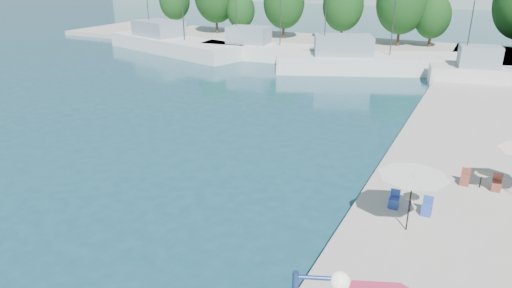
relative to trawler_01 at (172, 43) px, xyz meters
The scene contains 14 objects.
quay_far 23.31m from the trawler_01, 32.69° to the left, with size 90.00×16.00×0.60m, color #ACA69C.
trawler_01 is the anchor object (origin of this frame).
trawler_02 13.30m from the trawler_01, ahead, with size 16.60×5.76×10.20m.
trawler_03 26.08m from the trawler_01, ahead, with size 20.47×12.58×10.20m.
trawler_04 38.57m from the trawler_01, ahead, with size 12.31×5.43×10.20m.
tree_01 21.25m from the trawler_01, 125.02° to the left, with size 5.27×5.27×7.81m.
tree_03 14.38m from the trawler_01, 77.94° to the left, with size 4.31×4.31×6.37m.
tree_04 17.74m from the trawler_01, 54.12° to the left, with size 5.98×5.98×8.84m.
tree_05 24.47m from the trawler_01, 40.24° to the left, with size 5.70×5.70×8.43m.
tree_06 30.74m from the trawler_01, 28.87° to the left, with size 6.60×6.60×9.77m.
tree_07 34.45m from the trawler_01, 27.45° to the left, with size 4.63×4.63×6.85m.
umbrella_white 48.35m from the trawler_01, 41.60° to the right, with size 2.76×2.76×2.45m.
cafe_table_02 47.14m from the trawler_01, 40.25° to the right, with size 1.82×0.70×0.76m.
cafe_table_03 46.85m from the trawler_01, 34.47° to the right, with size 1.82×0.70×0.76m.
Camera 1 is at (10.45, 5.13, 10.75)m, focal length 32.00 mm.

